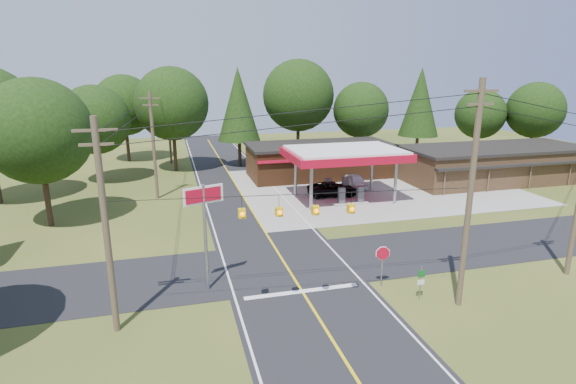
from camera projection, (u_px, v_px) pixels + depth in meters
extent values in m
plane|color=#3B4A1A|center=(286.00, 265.00, 28.12)|extent=(120.00, 120.00, 0.00)
cube|color=black|center=(286.00, 265.00, 28.12)|extent=(8.00, 120.00, 0.02)
cube|color=black|center=(286.00, 265.00, 28.12)|extent=(70.00, 7.00, 0.02)
cube|color=yellow|center=(286.00, 265.00, 28.12)|extent=(0.15, 110.00, 0.00)
cylinder|color=gray|center=(311.00, 187.00, 38.61)|extent=(0.28, 0.28, 4.20)
cylinder|color=gray|center=(295.00, 175.00, 43.27)|extent=(0.28, 0.28, 4.20)
cylinder|color=gray|center=(395.00, 182.00, 40.59)|extent=(0.28, 0.28, 4.20)
cylinder|color=gray|center=(372.00, 170.00, 45.25)|extent=(0.28, 0.28, 4.20)
cube|color=#AC0922|center=(345.00, 154.00, 41.34)|extent=(10.60, 7.40, 0.70)
cube|color=white|center=(345.00, 150.00, 41.24)|extent=(10.00, 7.00, 0.25)
cube|color=#9E9B93|center=(351.00, 204.00, 40.76)|extent=(3.20, 0.90, 0.22)
cube|color=#3F3F44|center=(342.00, 196.00, 40.33)|extent=(0.55, 0.45, 1.50)
cube|color=#3F3F44|center=(360.00, 194.00, 40.77)|extent=(0.55, 0.45, 1.50)
cube|color=#9E9B93|center=(336.00, 193.00, 44.12)|extent=(3.20, 0.90, 0.22)
cube|color=#3F3F44|center=(328.00, 186.00, 43.69)|extent=(0.55, 0.45, 1.50)
cube|color=#3F3F44|center=(345.00, 185.00, 44.13)|extent=(0.55, 0.45, 1.50)
cube|color=#502C16|center=(320.00, 161.00, 51.60)|extent=(16.00, 7.00, 3.50)
cube|color=black|center=(320.00, 145.00, 51.10)|extent=(16.40, 7.40, 0.30)
cube|color=#AC0922|center=(331.00, 159.00, 47.99)|extent=(16.00, 0.50, 0.25)
cube|color=#392617|center=(495.00, 165.00, 49.52)|extent=(20.00, 8.00, 3.50)
cube|color=black|center=(497.00, 148.00, 49.02)|extent=(20.40, 8.40, 0.30)
cube|color=black|center=(524.00, 165.00, 45.38)|extent=(20.00, 0.70, 0.25)
cylinder|color=#473828|center=(470.00, 199.00, 21.94)|extent=(0.30, 0.30, 11.50)
cube|color=#473828|center=(482.00, 91.00, 20.60)|extent=(1.80, 0.12, 0.12)
cube|color=#473828|center=(480.00, 104.00, 20.76)|extent=(1.40, 0.12, 0.12)
cylinder|color=#473828|center=(106.00, 230.00, 19.80)|extent=(0.30, 0.30, 10.00)
cube|color=#473828|center=(95.00, 130.00, 18.65)|extent=(1.80, 0.12, 0.12)
cube|color=#473828|center=(96.00, 145.00, 18.81)|extent=(1.40, 0.12, 0.12)
cylinder|color=#473828|center=(154.00, 146.00, 41.63)|extent=(0.30, 0.30, 10.00)
cube|color=#473828|center=(150.00, 98.00, 40.48)|extent=(1.80, 0.12, 0.12)
cube|color=#473828|center=(150.00, 105.00, 40.64)|extent=(1.40, 0.12, 0.12)
cylinder|color=#473828|center=(169.00, 127.00, 57.93)|extent=(0.30, 0.30, 9.50)
cube|color=#DBA90B|center=(242.00, 213.00, 20.49)|extent=(0.32, 0.32, 0.42)
cube|color=#DBA90B|center=(279.00, 212.00, 20.72)|extent=(0.32, 0.32, 0.42)
cube|color=#DBA90B|center=(315.00, 210.00, 20.96)|extent=(0.32, 0.32, 0.42)
cube|color=#DBA90B|center=(351.00, 209.00, 21.19)|extent=(0.32, 0.32, 0.42)
cylinder|color=#332316|center=(100.00, 165.00, 48.40)|extent=(0.44, 0.44, 3.96)
sphere|color=black|center=(95.00, 120.00, 47.14)|extent=(7.26, 7.26, 7.26)
cylinder|color=#332316|center=(175.00, 152.00, 54.02)|extent=(0.44, 0.44, 4.68)
sphere|color=black|center=(172.00, 104.00, 52.52)|extent=(8.58, 8.58, 8.58)
cylinder|color=#332316|center=(240.00, 149.00, 56.98)|extent=(0.44, 0.44, 4.32)
cone|color=black|center=(238.00, 104.00, 55.50)|extent=(5.28, 5.28, 9.00)
cylinder|color=#332316|center=(298.00, 143.00, 59.80)|extent=(0.44, 0.44, 5.04)
sphere|color=black|center=(298.00, 96.00, 58.19)|extent=(9.24, 9.24, 9.24)
cylinder|color=#332316|center=(359.00, 147.00, 60.05)|extent=(0.44, 0.44, 3.96)
sphere|color=black|center=(361.00, 110.00, 58.78)|extent=(7.26, 7.26, 7.26)
cylinder|color=#332316|center=(417.00, 144.00, 61.05)|extent=(0.44, 0.44, 4.32)
cone|color=black|center=(420.00, 102.00, 59.57)|extent=(5.28, 5.28, 9.00)
cylinder|color=#332316|center=(477.00, 146.00, 61.25)|extent=(0.44, 0.44, 3.60)
sphere|color=black|center=(480.00, 114.00, 60.10)|extent=(6.60, 6.60, 6.60)
cylinder|color=#332316|center=(530.00, 147.00, 59.89)|extent=(0.44, 0.44, 3.96)
sphere|color=black|center=(535.00, 110.00, 58.63)|extent=(7.26, 7.26, 7.26)
cylinder|color=#332316|center=(47.00, 199.00, 34.80)|extent=(0.44, 0.44, 4.32)
sphere|color=black|center=(38.00, 131.00, 33.42)|extent=(7.92, 7.92, 7.92)
cylinder|color=#332316|center=(128.00, 145.00, 60.05)|extent=(0.44, 0.44, 4.32)
sphere|color=black|center=(124.00, 105.00, 58.67)|extent=(7.92, 7.92, 7.92)
imported|color=black|center=(333.00, 189.00, 43.57)|extent=(5.41, 5.41, 1.37)
imported|color=white|center=(356.00, 181.00, 46.78)|extent=(4.02, 4.02, 1.31)
cylinder|color=gray|center=(206.00, 239.00, 24.23)|extent=(0.18, 0.18, 6.05)
cube|color=white|center=(203.00, 195.00, 23.59)|extent=(2.15, 0.81, 0.95)
cube|color=#AC0922|center=(203.00, 195.00, 23.54)|extent=(1.89, 0.71, 0.73)
cylinder|color=gray|center=(382.00, 267.00, 25.10)|extent=(0.07, 0.07, 2.31)
cylinder|color=gray|center=(420.00, 283.00, 23.71)|extent=(0.06, 0.06, 1.94)
cube|color=#0C591E|center=(422.00, 274.00, 23.53)|extent=(0.40, 0.04, 0.40)
cube|color=white|center=(421.00, 282.00, 23.66)|extent=(0.40, 0.04, 0.26)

